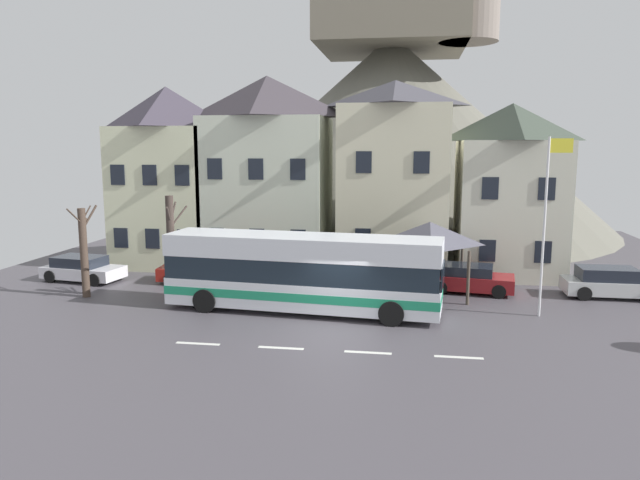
% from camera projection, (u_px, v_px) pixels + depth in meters
% --- Properties ---
extents(ground_plane, '(40.00, 60.00, 0.07)m').
position_uv_depth(ground_plane, '(331.00, 333.00, 21.92)').
color(ground_plane, '#4B474E').
extents(townhouse_00, '(5.50, 5.12, 10.24)m').
position_uv_depth(townhouse_00, '(169.00, 177.00, 34.01)').
color(townhouse_00, beige).
rests_on(townhouse_00, ground_plane).
extents(townhouse_01, '(6.69, 5.32, 10.75)m').
position_uv_depth(townhouse_01, '(268.00, 173.00, 33.19)').
color(townhouse_01, beige).
rests_on(townhouse_01, ground_plane).
extents(townhouse_02, '(5.77, 5.95, 10.43)m').
position_uv_depth(townhouse_02, '(394.00, 177.00, 32.47)').
color(townhouse_02, beige).
rests_on(townhouse_02, ground_plane).
extents(townhouse_03, '(5.34, 5.42, 9.12)m').
position_uv_depth(townhouse_03, '(509.00, 190.00, 31.39)').
color(townhouse_03, beige).
rests_on(townhouse_03, ground_plane).
extents(hilltop_castle, '(36.37, 36.37, 22.31)m').
position_uv_depth(hilltop_castle, '(391.00, 128.00, 49.21)').
color(hilltop_castle, '#626055').
rests_on(hilltop_castle, ground_plane).
extents(transit_bus, '(11.71, 3.51, 3.23)m').
position_uv_depth(transit_bus, '(302.00, 273.00, 24.52)').
color(transit_bus, white).
rests_on(transit_bus, ground_plane).
extents(bus_shelter, '(3.60, 3.60, 3.44)m').
position_uv_depth(bus_shelter, '(430.00, 233.00, 27.21)').
color(bus_shelter, '#473D33').
rests_on(bus_shelter, ground_plane).
extents(parked_car_00, '(4.45, 2.24, 1.34)m').
position_uv_depth(parked_car_00, '(202.00, 269.00, 30.01)').
color(parked_car_00, maroon).
rests_on(parked_car_00, ground_plane).
extents(parked_car_01, '(4.20, 1.87, 1.39)m').
position_uv_depth(parked_car_01, '(610.00, 283.00, 27.00)').
color(parked_car_01, silver).
rests_on(parked_car_01, ground_plane).
extents(parked_car_02, '(4.21, 2.43, 1.30)m').
position_uv_depth(parked_car_02, '(469.00, 279.00, 27.97)').
color(parked_car_02, maroon).
rests_on(parked_car_02, ground_plane).
extents(parked_car_03, '(4.27, 2.40, 1.28)m').
position_uv_depth(parked_car_03, '(82.00, 269.00, 30.33)').
color(parked_car_03, silver).
rests_on(parked_car_03, ground_plane).
extents(pedestrian_00, '(0.33, 0.36, 1.57)m').
position_uv_depth(pedestrian_00, '(390.00, 286.00, 25.69)').
color(pedestrian_00, '#38332D').
rests_on(pedestrian_00, ground_plane).
extents(pedestrian_01, '(0.35, 0.35, 1.60)m').
position_uv_depth(pedestrian_01, '(431.00, 282.00, 26.26)').
color(pedestrian_01, '#2D2D38').
rests_on(pedestrian_01, ground_plane).
extents(public_bench, '(1.75, 0.48, 0.87)m').
position_uv_depth(public_bench, '(470.00, 274.00, 29.69)').
color(public_bench, '#473828').
rests_on(public_bench, ground_plane).
extents(flagpole, '(0.95, 0.10, 7.26)m').
position_uv_depth(flagpole, '(547.00, 214.00, 23.40)').
color(flagpole, silver).
rests_on(flagpole, ground_plane).
extents(bare_tree_00, '(0.76, 1.77, 4.24)m').
position_uv_depth(bare_tree_00, '(84.00, 251.00, 26.83)').
color(bare_tree_00, '#47382D').
rests_on(bare_tree_00, ground_plane).
extents(bare_tree_01, '(0.84, 1.77, 4.74)m').
position_uv_depth(bare_tree_01, '(171.00, 247.00, 26.16)').
color(bare_tree_01, '#382D28').
rests_on(bare_tree_01, ground_plane).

